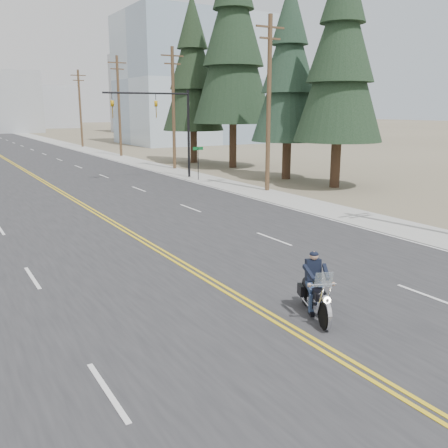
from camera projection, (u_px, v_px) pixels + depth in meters
ground_plane at (441, 419)px, 9.16m from camera, size 400.00×400.00×0.00m
sidewalk_right at (76, 147)px, 73.50m from camera, size 3.00×200.00×0.01m
traffic_mast_right at (165, 117)px, 39.30m from camera, size 7.10×0.26×7.00m
street_sign at (198, 157)px, 39.25m from camera, size 0.90×0.06×2.62m
utility_pole_b at (269, 102)px, 33.28m from camera, size 2.20×0.30×11.50m
utility_pole_c at (173, 107)px, 45.90m from camera, size 2.20×0.30×11.00m
utility_pole_d at (119, 105)px, 58.41m from camera, size 2.20×0.30×11.50m
utility_pole_e at (80, 107)px, 72.70m from camera, size 2.20×0.30×11.00m
glass_building at (198, 81)px, 81.43m from camera, size 24.00×16.00×20.00m
haze_bldg_c at (150, 94)px, 119.14m from camera, size 16.00×12.00×18.00m
haze_bldg_e at (50, 107)px, 145.85m from camera, size 14.00×14.00×12.00m
motorcyclist at (316, 286)px, 13.48m from camera, size 1.79×2.46×1.77m
conifer_near at (341, 50)px, 33.97m from camera, size 6.21×6.21×16.43m
conifer_mid at (289, 67)px, 38.43m from camera, size 5.68×5.68×15.15m
conifer_tall at (233, 35)px, 45.46m from camera, size 7.56×7.56×21.01m
conifer_far at (193, 67)px, 50.35m from camera, size 6.25×6.25×16.73m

